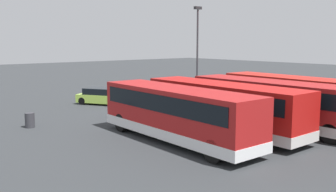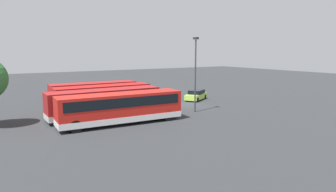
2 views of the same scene
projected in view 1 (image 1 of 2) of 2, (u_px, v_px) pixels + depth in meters
name	position (u px, v px, depth m)	size (l,w,h in m)	color
ground_plane	(145.00, 107.00, 31.96)	(140.00, 140.00, 0.00)	#2D3033
bus_single_deck_near_end	(299.00, 96.00, 26.75)	(3.09, 12.02, 2.95)	red
bus_single_deck_second	(273.00, 102.00, 24.28)	(2.63, 11.81, 2.95)	#A51919
bus_single_deck_third	(222.00, 106.00, 22.87)	(2.63, 11.11, 2.95)	#B71411
bus_single_deck_fourth	(177.00, 112.00, 20.66)	(2.78, 10.75, 2.95)	#A51919
car_hatchback_silver	(101.00, 96.00, 33.25)	(3.69, 4.48, 1.43)	#A5D14C
lamp_post_tall	(197.00, 48.00, 32.91)	(0.70, 0.30, 8.41)	#38383D
waste_bin_yellow	(30.00, 120.00, 24.21)	(0.60, 0.60, 0.95)	#333338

